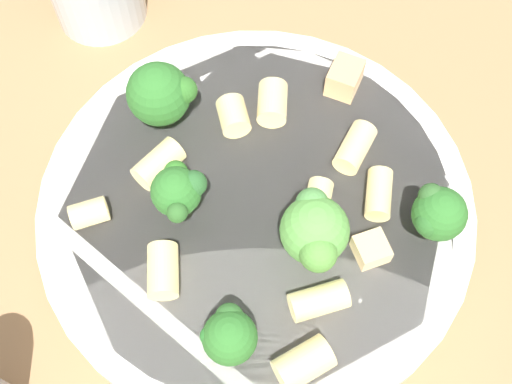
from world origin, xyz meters
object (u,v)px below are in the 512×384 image
Objects in this scene: rigatoni_8 at (304,363)px; rigatoni_0 at (163,271)px; rigatoni_7 at (318,200)px; broccoli_floret_4 at (229,335)px; rigatoni_4 at (89,213)px; rigatoni_5 at (272,103)px; broccoli_floret_2 at (437,214)px; rigatoni_1 at (315,303)px; rigatoni_9 at (379,194)px; broccoli_floret_0 at (178,190)px; rigatoni_2 at (233,116)px; rigatoni_6 at (159,164)px; pasta_bowl at (256,212)px; broccoli_floret_1 at (161,94)px; chicken_chunk_0 at (371,249)px; rigatoni_3 at (352,143)px; broccoli_floret_3 at (315,231)px; chicken_chunk_1 at (345,78)px.

rigatoni_0 is at bearing -151.49° from rigatoni_8.
rigatoni_8 is at bearing -34.66° from rigatoni_7.
broccoli_floret_4 reaches higher than rigatoni_4.
rigatoni_5 and rigatoni_8 have the same top height.
rigatoni_1 is (0.01, -0.08, -0.02)m from broccoli_floret_2.
broccoli_floret_2 is 1.36× the size of rigatoni_9.
broccoli_floret_4 is at bearing -7.31° from broccoli_floret_0.
broccoli_floret_0 is 0.07m from rigatoni_2.
rigatoni_2 reaches higher than rigatoni_9.
rigatoni_6 is at bearing 102.37° from rigatoni_4.
broccoli_floret_1 is at bearing -163.98° from pasta_bowl.
broccoli_floret_0 reaches higher than pasta_bowl.
rigatoni_8 is 0.98× the size of rigatoni_9.
rigatoni_4 is 1.17× the size of chicken_chunk_0.
broccoli_floret_4 is 0.13m from rigatoni_2.
rigatoni_6 is 0.09m from rigatoni_7.
rigatoni_1 is at bearing -42.69° from rigatoni_3.
rigatoni_0 is (-0.04, -0.14, -0.02)m from broccoli_floret_2.
broccoli_floret_2 is at bearing 92.45° from broccoli_floret_4.
broccoli_floret_2 is 0.90× the size of broccoli_floret_3.
broccoli_floret_1 is 1.97× the size of rigatoni_2.
chicken_chunk_0 is at bearing 34.73° from pasta_bowl.
pasta_bowl is 8.35× the size of rigatoni_1.
chicken_chunk_1 is (-0.01, 0.17, 0.00)m from rigatoni_4.
rigatoni_7 is at bearing -6.94° from rigatoni_5.
broccoli_floret_4 reaches higher than rigatoni_8.
chicken_chunk_1 reaches higher than rigatoni_6.
broccoli_floret_3 reaches higher than rigatoni_0.
broccoli_floret_3 is 1.45× the size of rigatoni_1.
broccoli_floret_4 is 1.51× the size of chicken_chunk_1.
broccoli_floret_4 is 0.09m from rigatoni_7.
broccoli_floret_2 is 1.70× the size of rigatoni_7.
pasta_bowl is 0.07m from rigatoni_3.
broccoli_floret_4 is at bearing -11.11° from broccoli_floret_1.
chicken_chunk_1 is (-0.03, 0.12, -0.02)m from broccoli_floret_0.
rigatoni_2 is 0.73× the size of rigatoni_6.
rigatoni_3 is at bearing 69.40° from rigatoni_6.
broccoli_floret_0 is at bearing -15.88° from broccoli_floret_1.
rigatoni_3 is (0.05, 0.05, -0.00)m from rigatoni_2.
rigatoni_0 is 0.98× the size of rigatoni_9.
rigatoni_5 is at bearing 84.03° from rigatoni_2.
rigatoni_2 is 0.07m from rigatoni_7.
rigatoni_2 and rigatoni_8 have the same top height.
rigatoni_4 reaches higher than pasta_bowl.
chicken_chunk_1 is (-0.11, 0.01, -0.02)m from broccoli_floret_2.
rigatoni_4 is at bearing -77.63° from rigatoni_6.
broccoli_floret_3 is at bearing 16.56° from broccoli_floret_1.
rigatoni_2 is (-0.12, 0.06, -0.01)m from broccoli_floret_4.
broccoli_floret_1 is 1.47× the size of rigatoni_0.
rigatoni_4 is at bearing -82.41° from rigatoni_5.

